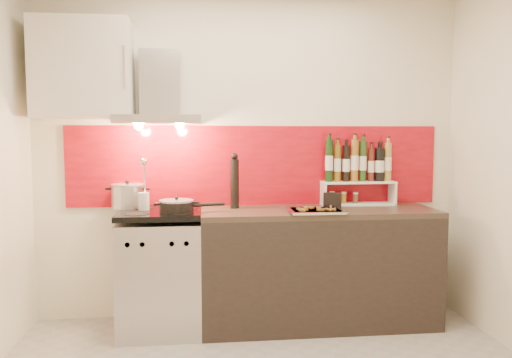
{
  "coord_description": "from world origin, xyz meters",
  "views": [
    {
      "loc": [
        -0.39,
        -2.62,
        1.47
      ],
      "look_at": [
        0.0,
        0.95,
        1.15
      ],
      "focal_mm": 35.0,
      "sensor_mm": 36.0,
      "label": 1
    }
  ],
  "objects": [
    {
      "name": "baking_tray",
      "position": [
        0.44,
        0.93,
        0.92
      ],
      "size": [
        0.41,
        0.32,
        0.03
      ],
      "color": "silver",
      "rests_on": "counter"
    },
    {
      "name": "pepper_mill",
      "position": [
        -0.14,
        1.22,
        1.11
      ],
      "size": [
        0.07,
        0.07,
        0.43
      ],
      "color": "black",
      "rests_on": "counter"
    },
    {
      "name": "stock_pot",
      "position": [
        -0.96,
        1.28,
        1.0
      ],
      "size": [
        0.25,
        0.25,
        0.22
      ],
      "color": "#B7B7BA",
      "rests_on": "range_stove"
    },
    {
      "name": "range_hood",
      "position": [
        -0.7,
        1.24,
        1.74
      ],
      "size": [
        0.62,
        0.5,
        0.61
      ],
      "color": "#B7B7BA",
      "rests_on": "back_wall"
    },
    {
      "name": "step_shelf",
      "position": [
        0.87,
        1.29,
        1.16
      ],
      "size": [
        0.6,
        0.16,
        0.53
      ],
      "color": "white",
      "rests_on": "counter"
    },
    {
      "name": "upper_cabinet",
      "position": [
        -1.25,
        1.22,
        1.95
      ],
      "size": [
        0.7,
        0.35,
        0.72
      ],
      "primitive_type": "cube",
      "color": "beige",
      "rests_on": "back_wall"
    },
    {
      "name": "saute_pan",
      "position": [
        -0.57,
        1.0,
        0.95
      ],
      "size": [
        0.48,
        0.25,
        0.11
      ],
      "color": "black",
      "rests_on": "range_stove"
    },
    {
      "name": "utensil_jar",
      "position": [
        -0.82,
        1.13,
        1.02
      ],
      "size": [
        0.08,
        0.13,
        0.4
      ],
      "color": "silver",
      "rests_on": "range_stove"
    },
    {
      "name": "caddy_box",
      "position": [
        0.62,
        1.15,
        0.96
      ],
      "size": [
        0.15,
        0.1,
        0.12
      ],
      "primitive_type": "cube",
      "rotation": [
        0.0,
        0.0,
        -0.31
      ],
      "color": "black",
      "rests_on": "counter"
    },
    {
      "name": "counter",
      "position": [
        0.5,
        1.1,
        0.45
      ],
      "size": [
        1.8,
        0.6,
        0.9
      ],
      "color": "black",
      "rests_on": "ground"
    },
    {
      "name": "back_wall",
      "position": [
        0.0,
        1.4,
        1.3
      ],
      "size": [
        3.4,
        0.02,
        2.6
      ],
      "primitive_type": "cube",
      "color": "silver",
      "rests_on": "ground"
    },
    {
      "name": "backsplash",
      "position": [
        0.05,
        1.39,
        1.22
      ],
      "size": [
        3.0,
        0.02,
        0.64
      ],
      "primitive_type": "cube",
      "color": "maroon",
      "rests_on": "back_wall"
    },
    {
      "name": "range_stove",
      "position": [
        -0.7,
        1.1,
        0.44
      ],
      "size": [
        0.6,
        0.6,
        0.91
      ],
      "color": "#B7B7BA",
      "rests_on": "ground"
    }
  ]
}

